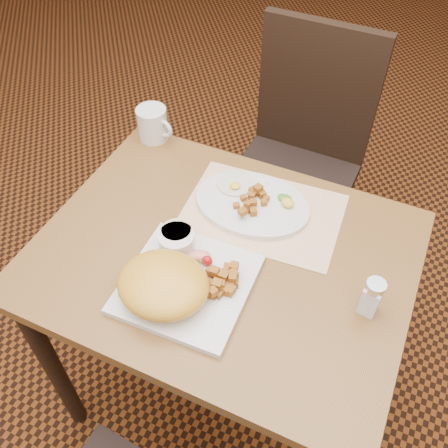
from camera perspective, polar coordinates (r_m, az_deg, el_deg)
ground at (r=1.86m, az=-0.08°, el=-17.95°), size 8.00×8.00×0.00m
table at (r=1.30m, az=-0.12°, el=-6.25°), size 0.90×0.70×0.75m
chair_far at (r=1.84m, az=8.74°, el=8.26°), size 0.43×0.44×0.97m
placemat at (r=1.30m, az=4.44°, el=1.32°), size 0.42×0.31×0.00m
plate_square at (r=1.15m, az=-4.21°, el=-6.85°), size 0.29×0.29×0.02m
plate_oval at (r=1.31m, az=3.24°, el=2.29°), size 0.31×0.23×0.02m
hollandaise_mound at (r=1.10m, az=-7.02°, el=-6.86°), size 0.21×0.18×0.08m
ramekin at (r=1.19m, az=-5.43°, el=-1.88°), size 0.09×0.09×0.05m
garnish_sq at (r=1.17m, az=-2.62°, el=-3.81°), size 0.07×0.06×0.03m
fried_egg at (r=1.34m, az=1.31°, el=4.62°), size 0.10×0.10×0.02m
garnish_ov at (r=1.30m, az=7.15°, el=2.63°), size 0.06×0.05×0.02m
salt_shaker at (r=1.12m, az=16.54°, el=-7.98°), size 0.05×0.05×0.10m
coffee_mug at (r=1.52m, az=-8.11°, el=11.25°), size 0.12×0.09×0.10m
home_fries_sq at (r=1.12m, az=-0.23°, el=-6.66°), size 0.09×0.11×0.04m
home_fries_ov at (r=1.29m, az=3.28°, el=2.70°), size 0.08×0.12×0.03m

